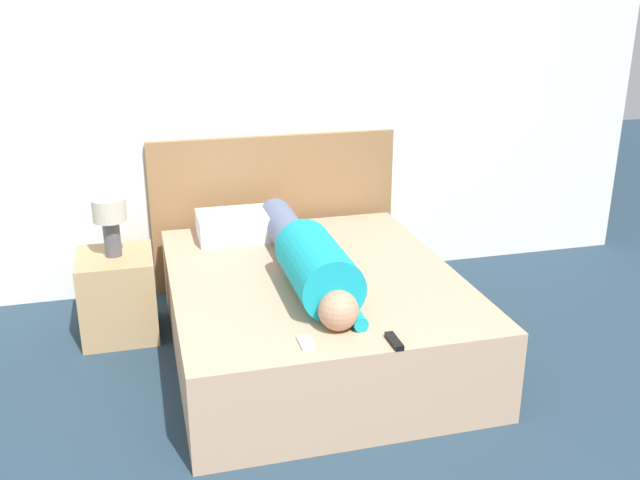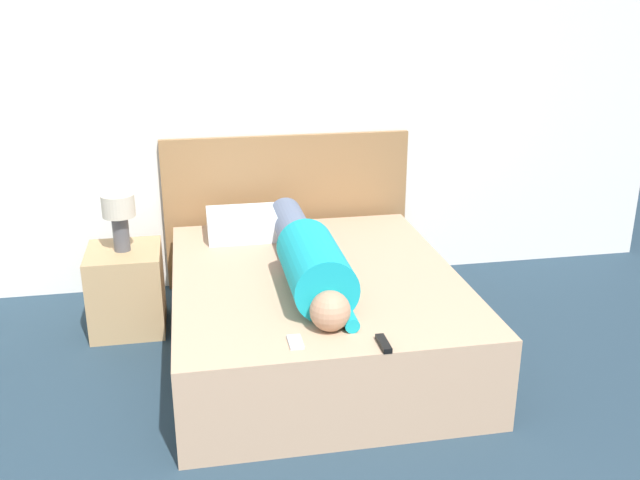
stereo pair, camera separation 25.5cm
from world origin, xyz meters
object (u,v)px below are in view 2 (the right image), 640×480
Objects in this scene: person_lying at (309,258)px; cell_phone at (295,342)px; tv_remote at (384,343)px; table_lamp at (119,214)px; pillow_near_headboard at (248,224)px; nightstand at (127,289)px; bed at (315,313)px.

cell_phone is (-0.18, -0.68, -0.13)m from person_lying.
tv_remote is 1.15× the size of cell_phone.
person_lying is 10.56× the size of tv_remote.
table_lamp reaches higher than pillow_near_headboard.
person_lying is 3.13× the size of pillow_near_headboard.
person_lying is (1.02, -0.61, -0.12)m from table_lamp.
nightstand is at bearing 131.36° from tv_remote.
person_lying is 0.84m from pillow_near_headboard.
table_lamp is at bearing 0.00° from nightstand.
table_lamp reaches higher than bed.
nightstand is 1.87m from tv_remote.
cell_phone is at bearing -56.95° from nightstand.
pillow_near_headboard is 1.64m from tv_remote.
table_lamp is at bearing 149.12° from person_lying.
table_lamp is 0.68× the size of pillow_near_headboard.
table_lamp is 1.20m from person_lying.
table_lamp is 0.22× the size of person_lying.
bed is 5.53× the size of table_lamp.
bed is 12.70× the size of tv_remote.
cell_phone is (0.84, -1.29, -0.25)m from table_lamp.
pillow_near_headboard is (0.76, 0.18, 0.31)m from nightstand.
nightstand is 1.47× the size of table_lamp.
pillow_near_headboard is at bearing 13.60° from table_lamp.
tv_remote is (0.20, -0.78, -0.12)m from person_lying.
tv_remote is 0.40m from cell_phone.
bed is at bearing 73.39° from cell_phone.
tv_remote is at bearing -14.37° from cell_phone.
bed is at bearing 62.44° from person_lying.
bed is at bearing -65.87° from pillow_near_headboard.
cell_phone is at bearing -104.86° from person_lying.
bed is 14.65× the size of cell_phone.
bed is 1.19m from nightstand.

